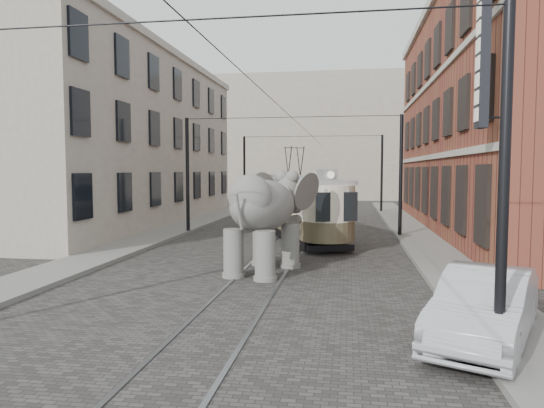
# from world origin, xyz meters

# --- Properties ---
(ground) EXTENTS (120.00, 120.00, 0.00)m
(ground) POSITION_xyz_m (0.00, 0.00, 0.00)
(ground) COLOR #43413E
(tram_rails) EXTENTS (1.54, 80.00, 0.02)m
(tram_rails) POSITION_xyz_m (0.00, 0.00, 0.01)
(tram_rails) COLOR slate
(tram_rails) RESTS_ON ground
(sidewalk_right) EXTENTS (2.00, 60.00, 0.15)m
(sidewalk_right) POSITION_xyz_m (6.00, 0.00, 0.07)
(sidewalk_right) COLOR slate
(sidewalk_right) RESTS_ON ground
(sidewalk_left) EXTENTS (2.00, 60.00, 0.15)m
(sidewalk_left) POSITION_xyz_m (-6.50, 0.00, 0.07)
(sidewalk_left) COLOR slate
(sidewalk_left) RESTS_ON ground
(brick_building) EXTENTS (8.00, 26.00, 12.00)m
(brick_building) POSITION_xyz_m (11.00, 9.00, 6.00)
(brick_building) COLOR brown
(brick_building) RESTS_ON ground
(stucco_building) EXTENTS (7.00, 24.00, 10.00)m
(stucco_building) POSITION_xyz_m (-11.00, 10.00, 5.00)
(stucco_building) COLOR gray
(stucco_building) RESTS_ON ground
(distant_block) EXTENTS (28.00, 10.00, 14.00)m
(distant_block) POSITION_xyz_m (0.00, 40.00, 7.00)
(distant_block) COLOR gray
(distant_block) RESTS_ON ground
(catenary) EXTENTS (11.00, 30.20, 6.00)m
(catenary) POSITION_xyz_m (-0.20, 5.00, 3.00)
(catenary) COLOR black
(catenary) RESTS_ON ground
(tram) EXTENTS (6.31, 11.31, 4.46)m
(tram) POSITION_xyz_m (-0.00, 5.93, 2.23)
(tram) COLOR beige
(tram) RESTS_ON ground
(elephant) EXTENTS (4.25, 6.03, 3.34)m
(elephant) POSITION_xyz_m (-0.02, -2.98, 1.67)
(elephant) COLOR #615E59
(elephant) RESTS_ON ground
(parked_car) EXTENTS (3.12, 4.55, 1.42)m
(parked_car) POSITION_xyz_m (5.30, -8.73, 0.71)
(parked_car) COLOR #AEADB2
(parked_car) RESTS_ON ground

